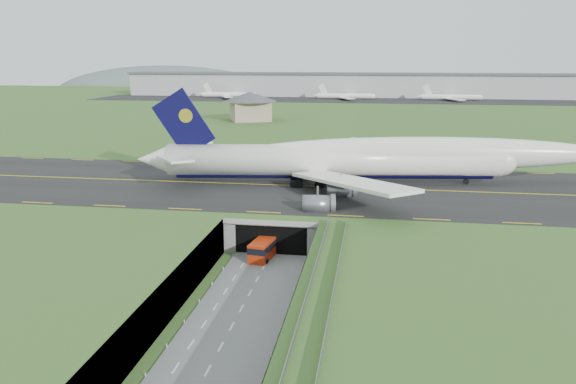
# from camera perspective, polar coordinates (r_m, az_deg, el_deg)

# --- Properties ---
(ground) EXTENTS (900.00, 900.00, 0.00)m
(ground) POSITION_cam_1_polar(r_m,az_deg,el_deg) (86.34, -2.72, -8.21)
(ground) COLOR #386026
(ground) RESTS_ON ground
(airfield_deck) EXTENTS (800.00, 800.00, 6.00)m
(airfield_deck) POSITION_cam_1_polar(r_m,az_deg,el_deg) (85.27, -2.74, -6.34)
(airfield_deck) COLOR gray
(airfield_deck) RESTS_ON ground
(trench_road) EXTENTS (12.00, 75.00, 0.20)m
(trench_road) POSITION_cam_1_polar(r_m,az_deg,el_deg) (79.54, -3.81, -10.12)
(trench_road) COLOR slate
(trench_road) RESTS_ON ground
(taxiway) EXTENTS (800.00, 44.00, 0.18)m
(taxiway) POSITION_cam_1_polar(r_m,az_deg,el_deg) (115.63, 0.51, 0.63)
(taxiway) COLOR black
(taxiway) RESTS_ON airfield_deck
(tunnel_portal) EXTENTS (17.00, 22.30, 6.00)m
(tunnel_portal) POSITION_cam_1_polar(r_m,az_deg,el_deg) (100.77, -0.84, -2.96)
(tunnel_portal) COLOR gray
(tunnel_portal) RESTS_ON ground
(guideway) EXTENTS (3.00, 53.00, 7.05)m
(guideway) POSITION_cam_1_polar(r_m,az_deg,el_deg) (65.33, 3.46, -10.58)
(guideway) COLOR #A8A8A3
(guideway) RESTS_ON ground
(jumbo_jet) EXTENTS (97.10, 61.57, 20.56)m
(jumbo_jet) POSITION_cam_1_polar(r_m,az_deg,el_deg) (117.02, 8.10, 3.37)
(jumbo_jet) COLOR white
(jumbo_jet) RESTS_ON ground
(shuttle_tram) EXTENTS (4.05, 8.11, 3.16)m
(shuttle_tram) POSITION_cam_1_polar(r_m,az_deg,el_deg) (91.64, -2.46, -5.73)
(shuttle_tram) COLOR #AE290B
(shuttle_tram) RESTS_ON ground
(service_building) EXTENTS (28.82, 28.82, 12.01)m
(service_building) POSITION_cam_1_polar(r_m,az_deg,el_deg) (234.98, -3.86, 8.96)
(service_building) COLOR tan
(service_building) RESTS_ON ground
(cargo_terminal) EXTENTS (320.00, 67.00, 15.60)m
(cargo_terminal) POSITION_cam_1_polar(r_m,az_deg,el_deg) (378.68, 6.49, 10.79)
(cargo_terminal) COLOR #B2B2B2
(cargo_terminal) RESTS_ON ground
(distant_hills) EXTENTS (700.00, 91.00, 60.00)m
(distant_hills) POSITION_cam_1_polar(r_m,az_deg,el_deg) (512.01, 14.42, 9.15)
(distant_hills) COLOR slate
(distant_hills) RESTS_ON ground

